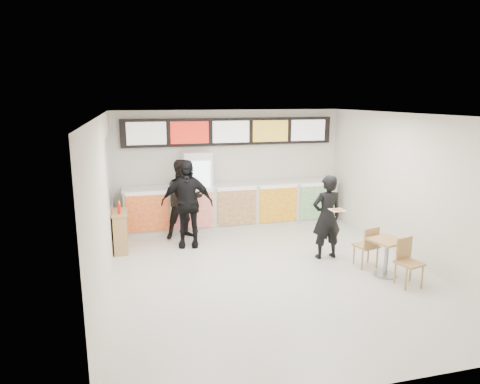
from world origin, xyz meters
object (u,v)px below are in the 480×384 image
object	(u,v)px
customer_left	(184,199)
cafe_table	(387,251)
service_counter	(234,205)
drinks_fridge	(197,191)
customer_main	(327,217)
customer_mid	(187,204)
condiment_ledge	(121,231)

from	to	relation	value
customer_left	cafe_table	size ratio (longest dim) A/B	1.26
service_counter	drinks_fridge	distance (m)	1.03
customer_main	cafe_table	distance (m)	1.40
customer_mid	condiment_ledge	bearing A→B (deg)	-170.50
customer_main	customer_mid	size ratio (longest dim) A/B	0.90
cafe_table	condiment_ledge	distance (m)	5.54
customer_main	cafe_table	world-z (taller)	customer_main
drinks_fridge	service_counter	bearing A→B (deg)	-0.99
customer_left	condiment_ledge	world-z (taller)	customer_left
drinks_fridge	customer_left	world-z (taller)	drinks_fridge
customer_mid	customer_left	bearing A→B (deg)	101.04
customer_left	drinks_fridge	bearing A→B (deg)	46.08
drinks_fridge	customer_left	size ratio (longest dim) A/B	1.06
drinks_fridge	cafe_table	xyz separation A→B (m)	(2.99, -3.80, -0.51)
customer_main	customer_mid	bearing A→B (deg)	-30.87
customer_left	customer_mid	world-z (taller)	customer_mid
service_counter	customer_left	world-z (taller)	customer_left
cafe_table	service_counter	bearing A→B (deg)	104.05
condiment_ledge	customer_left	bearing A→B (deg)	20.42
cafe_table	customer_left	bearing A→B (deg)	122.43
customer_left	cafe_table	bearing A→B (deg)	-52.58
drinks_fridge	customer_mid	xyz separation A→B (m)	(-0.42, -1.20, -0.01)
service_counter	customer_main	size ratio (longest dim) A/B	3.14
customer_mid	cafe_table	world-z (taller)	customer_mid
drinks_fridge	cafe_table	world-z (taller)	drinks_fridge
drinks_fridge	customer_main	xyz separation A→B (m)	(2.29, -2.65, -0.12)
customer_left	cafe_table	world-z (taller)	customer_left
customer_mid	cafe_table	distance (m)	4.31
customer_mid	condiment_ledge	distance (m)	1.56
service_counter	customer_left	size ratio (longest dim) A/B	2.93
customer_left	condiment_ledge	size ratio (longest dim) A/B	1.79
drinks_fridge	customer_left	bearing A→B (deg)	-124.46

